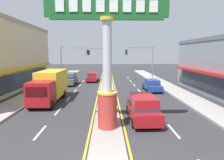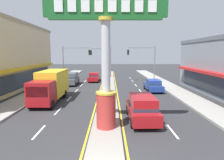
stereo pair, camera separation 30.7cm
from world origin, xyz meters
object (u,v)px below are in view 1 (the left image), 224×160
district_sign (107,63)px  suv_near_right_lane (70,79)px  sedan_far_right_lane (92,77)px  traffic_light_median_far (101,57)px  box_truck_near_left_lane (50,85)px  traffic_light_right_side (143,57)px  suv_mid_left_lane (143,108)px  sedan_far_left_oncoming (152,85)px  traffic_light_left_side (71,57)px

district_sign → suv_near_right_lane: bearing=108.5°
sedan_far_right_lane → suv_near_right_lane: bearing=-132.4°
traffic_light_median_far → box_truck_near_left_lane: 20.01m
traffic_light_median_far → sedan_far_right_lane: bearing=-105.1°
traffic_light_right_side → traffic_light_median_far: (-7.34, 5.86, -0.05)m
traffic_light_right_side → box_truck_near_left_lane: size_ratio=0.90×
traffic_light_median_far → sedan_far_right_lane: size_ratio=1.42×
box_truck_near_left_lane → suv_mid_left_lane: (8.48, -5.84, -0.71)m
suv_near_right_lane → sedan_far_left_oncoming: (11.80, -5.21, -0.20)m
district_sign → traffic_light_right_side: 21.69m
district_sign → suv_mid_left_lane: district_sign is taller
traffic_light_left_side → suv_near_right_lane: (0.28, -3.47, -3.26)m
traffic_light_right_side → box_truck_near_left_lane: 18.23m
traffic_light_left_side → traffic_light_right_side: 12.37m
traffic_light_left_side → suv_mid_left_lane: (8.78, -19.62, -3.26)m
sedan_far_right_lane → district_sign: bearing=-83.0°
traffic_light_median_far → sedan_far_left_oncoming: bearing=-63.6°
traffic_light_right_side → sedan_far_left_oncoming: bearing=-92.0°
sedan_far_right_lane → suv_mid_left_lane: bearing=-75.3°
traffic_light_left_side → suv_mid_left_lane: 21.74m
traffic_light_right_side → traffic_light_median_far: bearing=141.4°
sedan_far_right_lane → box_truck_near_left_lane: box_truck_near_left_lane is taller
traffic_light_median_far → suv_near_right_lane: size_ratio=1.34×
suv_near_right_lane → sedan_far_right_lane: bearing=47.6°
traffic_light_median_far → suv_near_right_lane: traffic_light_median_far is taller
traffic_light_median_far → sedan_far_right_lane: traffic_light_median_far is taller
sedan_far_right_lane → sedan_far_left_oncoming: size_ratio=1.01×
district_sign → sedan_far_right_lane: district_sign is taller
traffic_light_median_far → traffic_light_left_side: bearing=-132.4°
sedan_far_right_lane → traffic_light_right_side: bearing=-3.3°
suv_near_right_lane → sedan_far_right_lane: suv_near_right_lane is taller
district_sign → traffic_light_median_far: bearing=92.5°
traffic_light_left_side → sedan_far_right_lane: traffic_light_left_side is taller
suv_mid_left_lane → district_sign: bearing=-149.5°
traffic_light_median_far → sedan_far_right_lane: 6.51m
suv_mid_left_lane → traffic_light_left_side: bearing=114.1°
traffic_light_right_side → sedan_far_left_oncoming: 9.03m
sedan_far_right_lane → box_truck_near_left_lane: bearing=-103.3°
sedan_far_left_oncoming → traffic_light_median_far: bearing=116.4°
district_sign → traffic_light_median_far: district_sign is taller
district_sign → traffic_light_median_far: (-1.15, 26.65, -0.15)m
traffic_light_left_side → suv_mid_left_lane: size_ratio=1.34×
traffic_light_median_far → traffic_light_right_side: bearing=-38.6°
district_sign → traffic_light_right_side: (6.18, 20.79, -0.10)m
suv_near_right_lane → box_truck_near_left_lane: (0.02, -10.31, 0.71)m
traffic_light_left_side → sedan_far_right_lane: 4.99m
traffic_light_right_side → suv_near_right_lane: traffic_light_right_side is taller
traffic_light_right_side → suv_mid_left_lane: (-3.58, -19.26, -3.26)m
district_sign → sedan_far_right_lane: bearing=97.0°
traffic_light_left_side → sedan_far_left_oncoming: 15.28m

